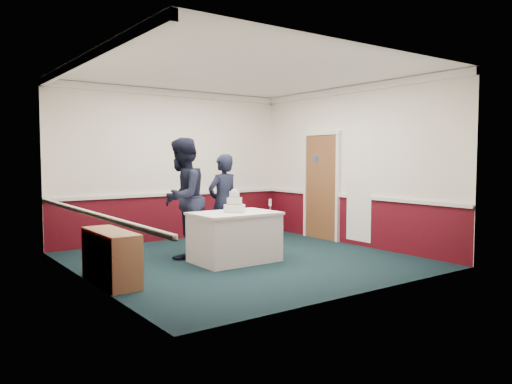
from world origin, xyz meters
TOP-DOWN VIEW (x-y plane):
  - ground at (0.00, 0.00)m, footprint 5.00×5.00m
  - room_shell at (0.08, 0.61)m, footprint 5.00×5.00m
  - sideboard at (-2.28, -0.24)m, footprint 0.41×1.20m
  - cake_table at (-0.20, -0.03)m, footprint 1.32×0.92m
  - wedding_cake at (-0.20, -0.03)m, footprint 0.35×0.35m
  - cake_knife at (-0.23, -0.23)m, footprint 0.05×0.22m
  - champagne_flute at (0.30, -0.31)m, footprint 0.05×0.05m
  - person_man at (-0.72, 0.73)m, footprint 1.22×1.19m
  - person_woman at (0.09, 0.77)m, footprint 0.68×0.50m

SIDE VIEW (x-z plane):
  - ground at x=0.00m, z-range 0.00..0.00m
  - sideboard at x=-2.28m, z-range 0.00..0.70m
  - cake_table at x=-0.20m, z-range 0.01..0.80m
  - cake_knife at x=-0.23m, z-range 0.79..0.79m
  - person_woman at x=0.09m, z-range 0.00..1.71m
  - wedding_cake at x=-0.20m, z-range 0.72..1.08m
  - champagne_flute at x=0.30m, z-range 0.83..1.03m
  - person_man at x=-0.72m, z-range 0.00..1.98m
  - room_shell at x=0.08m, z-range 0.47..3.47m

